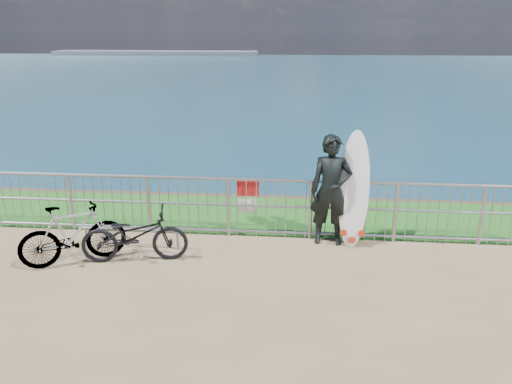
# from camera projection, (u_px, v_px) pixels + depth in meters

# --- Properties ---
(grass_strip) EXTENTS (120.00, 120.00, 0.00)m
(grass_strip) POSITION_uv_depth(u_px,v_px,m) (261.00, 215.00, 10.31)
(grass_strip) COLOR #195918
(grass_strip) RESTS_ON ground
(seascape) EXTENTS (260.00, 260.00, 5.00)m
(seascape) POSITION_uv_depth(u_px,v_px,m) (157.00, 56.00, 152.39)
(seascape) COLOR brown
(seascape) RESTS_ON ground
(railing) EXTENTS (10.06, 0.10, 1.13)m
(railing) POSITION_uv_depth(u_px,v_px,m) (257.00, 207.00, 9.09)
(railing) COLOR gray
(railing) RESTS_ON ground
(surfer) EXTENTS (0.73, 0.49, 1.97)m
(surfer) POSITION_uv_depth(u_px,v_px,m) (331.00, 191.00, 8.71)
(surfer) COLOR black
(surfer) RESTS_ON ground
(surfboard) EXTENTS (0.58, 0.53, 2.04)m
(surfboard) POSITION_uv_depth(u_px,v_px,m) (354.00, 194.00, 8.68)
(surfboard) COLOR silver
(surfboard) RESTS_ON ground
(bicycle_near) EXTENTS (1.81, 0.92, 0.91)m
(bicycle_near) POSITION_uv_depth(u_px,v_px,m) (135.00, 235.00, 8.17)
(bicycle_near) COLOR black
(bicycle_near) RESTS_ON ground
(bicycle_far) EXTENTS (1.70, 1.26, 1.01)m
(bicycle_far) POSITION_uv_depth(u_px,v_px,m) (73.00, 234.00, 8.08)
(bicycle_far) COLOR black
(bicycle_far) RESTS_ON ground
(bike_rack) EXTENTS (1.84, 0.05, 0.38)m
(bike_rack) POSITION_uv_depth(u_px,v_px,m) (131.00, 232.00, 8.67)
(bike_rack) COLOR gray
(bike_rack) RESTS_ON ground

